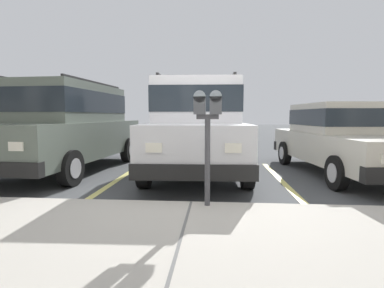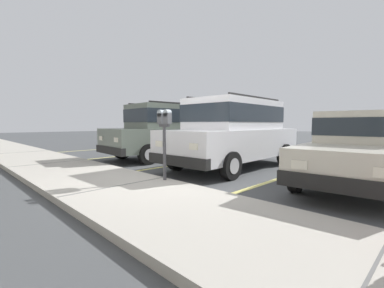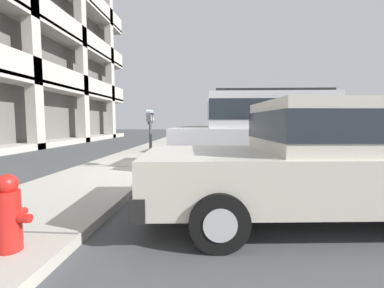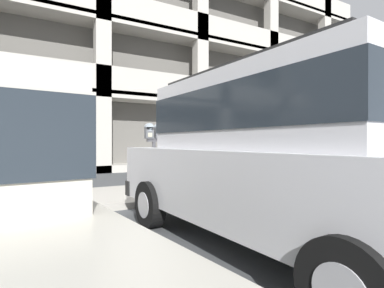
% 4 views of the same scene
% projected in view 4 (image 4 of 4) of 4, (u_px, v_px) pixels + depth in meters
% --- Properties ---
extents(ground_plane, '(80.00, 80.00, 0.10)m').
position_uv_depth(ground_plane, '(172.00, 210.00, 5.62)').
color(ground_plane, '#444749').
extents(sidewalk, '(40.00, 2.20, 0.12)m').
position_uv_depth(sidewalk, '(146.00, 193.00, 6.74)').
color(sidewalk, '#ADA89E').
rests_on(sidewalk, ground_plane).
extents(parking_stall_lines, '(13.02, 4.80, 0.01)m').
position_uv_depth(parking_stall_lines, '(290.00, 212.00, 5.21)').
color(parking_stall_lines, '#DBD16B').
rests_on(parking_stall_lines, ground_plane).
extents(silver_suv, '(2.13, 4.84, 2.03)m').
position_uv_depth(silver_suv, '(273.00, 153.00, 3.47)').
color(silver_suv, silver).
rests_on(silver_suv, ground_plane).
extents(parking_meter_near, '(0.35, 0.12, 1.46)m').
position_uv_depth(parking_meter_near, '(154.00, 143.00, 5.80)').
color(parking_meter_near, '#47474C').
rests_on(parking_meter_near, sidewalk).
extents(parking_garage, '(32.00, 10.00, 13.25)m').
position_uv_depth(parking_garage, '(79.00, 54.00, 16.35)').
color(parking_garage, '#64625C').
rests_on(parking_garage, ground_plane).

